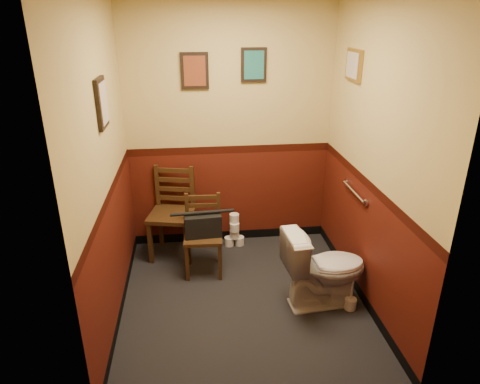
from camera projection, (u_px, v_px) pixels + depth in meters
floor at (243, 301)px, 3.99m from camera, size 2.20×2.40×0.00m
wall_back at (230, 128)px, 4.57m from camera, size 2.20×0.00×2.70m
wall_front at (270, 234)px, 2.37m from camera, size 2.20×0.00×2.70m
wall_left at (105, 169)px, 3.36m from camera, size 0.00×2.40×2.70m
wall_right at (373, 159)px, 3.59m from camera, size 0.00×2.40×2.70m
grab_bar at (354, 192)px, 3.97m from camera, size 0.05×0.56×0.06m
framed_print_back_a at (195, 71)px, 4.29m from camera, size 0.28×0.04×0.36m
framed_print_back_b at (254, 65)px, 4.33m from camera, size 0.26×0.04×0.34m
framed_print_left at (102, 103)px, 3.26m from camera, size 0.04×0.30×0.38m
framed_print_right at (354, 65)px, 3.87m from camera, size 0.04×0.34×0.28m
toilet at (324, 268)px, 3.83m from camera, size 0.79×0.48×0.74m
toilet_brush at (350, 303)px, 3.87m from camera, size 0.11×0.11×0.38m
chair_left at (173, 213)px, 4.62m from camera, size 0.54×0.54×0.97m
chair_right at (203, 235)px, 4.34m from camera, size 0.40×0.40×0.81m
handbag at (203, 225)px, 4.25m from camera, size 0.37×0.20×0.26m
tp_stack at (234, 232)px, 4.89m from camera, size 0.23×0.14×0.39m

